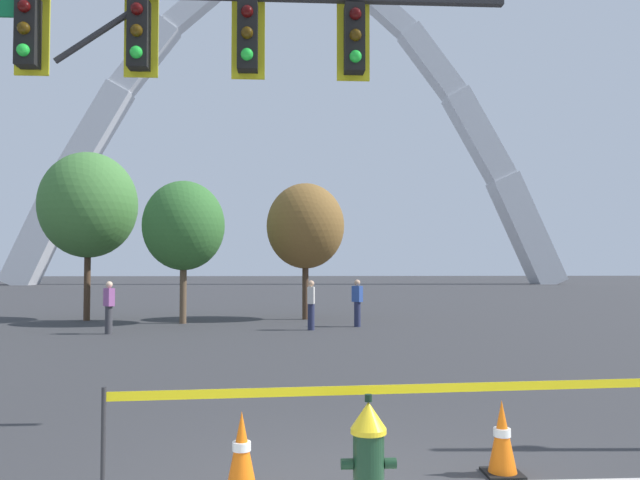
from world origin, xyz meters
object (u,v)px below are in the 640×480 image
at_px(traffic_cone_by_hydrant, 242,452).
at_px(pedestrian_walking_left, 311,305).
at_px(traffic_cone_curb_edge, 502,438).
at_px(fire_hydrant, 368,458).
at_px(pedestrian_walking_right, 357,303).
at_px(monument_arch, 290,134).
at_px(pedestrian_standing_center, 109,307).
at_px(traffic_signal_gantry, 105,83).

xyz_separation_m(traffic_cone_by_hydrant, pedestrian_walking_left, (1.23, 14.20, 0.46)).
distance_m(traffic_cone_by_hydrant, traffic_cone_curb_edge, 2.56).
distance_m(fire_hydrant, traffic_cone_by_hydrant, 1.24).
bearing_deg(pedestrian_walking_right, traffic_cone_by_hydrant, -100.58).
distance_m(traffic_cone_curb_edge, monument_arch, 64.67).
relative_size(traffic_cone_curb_edge, pedestrian_standing_center, 0.46).
bearing_deg(traffic_signal_gantry, monument_arch, 87.29).
bearing_deg(fire_hydrant, pedestrian_standing_center, 113.27).
relative_size(pedestrian_walking_left, pedestrian_walking_right, 1.00).
xyz_separation_m(traffic_cone_curb_edge, traffic_signal_gantry, (-4.46, 1.93, 4.05)).
bearing_deg(traffic_cone_by_hydrant, fire_hydrant, -28.01).
bearing_deg(traffic_signal_gantry, pedestrian_standing_center, 105.09).
height_order(traffic_cone_by_hydrant, pedestrian_walking_right, pedestrian_walking_right).
distance_m(traffic_cone_by_hydrant, pedestrian_walking_left, 14.26).
height_order(pedestrian_walking_left, pedestrian_walking_right, same).
bearing_deg(fire_hydrant, monument_arch, 90.13).
distance_m(traffic_signal_gantry, pedestrian_walking_right, 14.25).
height_order(traffic_cone_by_hydrant, traffic_signal_gantry, traffic_signal_gantry).
xyz_separation_m(traffic_signal_gantry, pedestrian_walking_left, (3.15, 11.94, -3.59)).
xyz_separation_m(traffic_cone_by_hydrant, traffic_signal_gantry, (-1.92, 2.26, 4.05)).
bearing_deg(pedestrian_standing_center, pedestrian_walking_right, 13.01).
bearing_deg(monument_arch, pedestrian_walking_left, -89.66).
bearing_deg(pedestrian_standing_center, fire_hydrant, -66.73).
bearing_deg(monument_arch, traffic_signal_gantry, -92.71).
bearing_deg(pedestrian_walking_right, monument_arch, 92.28).
xyz_separation_m(traffic_signal_gantry, pedestrian_walking_right, (4.76, 12.94, -3.59)).
bearing_deg(pedestrian_standing_center, monument_arch, 83.23).
relative_size(monument_arch, pedestrian_walking_left, 38.72).
distance_m(fire_hydrant, traffic_cone_curb_edge, 1.71).
xyz_separation_m(fire_hydrant, traffic_cone_curb_edge, (1.45, 0.90, -0.11)).
bearing_deg(traffic_cone_by_hydrant, monument_arch, 89.14).
bearing_deg(traffic_signal_gantry, fire_hydrant, -43.31).
bearing_deg(monument_arch, pedestrian_walking_right, -87.72).
relative_size(fire_hydrant, monument_arch, 0.02).
relative_size(traffic_cone_by_hydrant, pedestrian_standing_center, 0.46).
bearing_deg(traffic_cone_by_hydrant, traffic_signal_gantry, 130.40).
bearing_deg(pedestrian_walking_right, traffic_cone_curb_edge, -91.17).
height_order(traffic_cone_curb_edge, pedestrian_walking_left, pedestrian_walking_left).
relative_size(traffic_cone_curb_edge, traffic_signal_gantry, 0.09).
relative_size(traffic_signal_gantry, pedestrian_standing_center, 4.92).
bearing_deg(traffic_signal_gantry, traffic_cone_by_hydrant, -49.60).
bearing_deg(fire_hydrant, traffic_cone_by_hydrant, 151.99).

